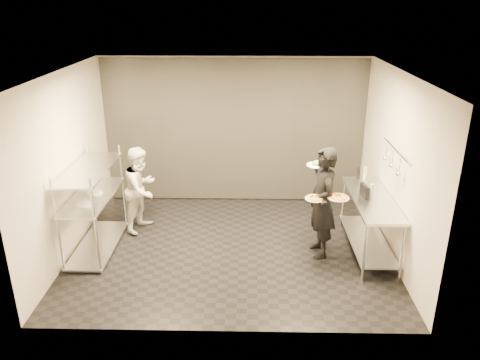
{
  "coord_description": "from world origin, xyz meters",
  "views": [
    {
      "loc": [
        0.29,
        -6.62,
        3.8
      ],
      "look_at": [
        0.14,
        0.24,
        1.1
      ],
      "focal_mm": 35.0,
      "sensor_mm": 36.0,
      "label": 1
    }
  ],
  "objects_px": {
    "pos_monitor": "(364,191)",
    "salad_plate": "(317,164)",
    "prep_counter": "(370,215)",
    "pass_rack": "(93,204)",
    "waiter": "(322,203)",
    "bottle_clear": "(365,173)",
    "bottle_dark": "(358,173)",
    "bottle_green": "(372,192)",
    "pizza_plate_far": "(338,197)",
    "chef": "(141,189)",
    "pizza_plate_near": "(315,198)"
  },
  "relations": [
    {
      "from": "waiter",
      "to": "salad_plate",
      "type": "distance_m",
      "value": 0.6
    },
    {
      "from": "pass_rack",
      "to": "salad_plate",
      "type": "relative_size",
      "value": 5.13
    },
    {
      "from": "pass_rack",
      "to": "pos_monitor",
      "type": "relative_size",
      "value": 5.97
    },
    {
      "from": "pass_rack",
      "to": "bottle_green",
      "type": "xyz_separation_m",
      "value": [
        4.3,
        -0.05,
        0.27
      ]
    },
    {
      "from": "pass_rack",
      "to": "salad_plate",
      "type": "height_order",
      "value": "pass_rack"
    },
    {
      "from": "pos_monitor",
      "to": "bottle_dark",
      "type": "xyz_separation_m",
      "value": [
        0.07,
        0.76,
        0.0
      ]
    },
    {
      "from": "bottle_dark",
      "to": "bottle_green",
      "type": "bearing_deg",
      "value": -88.39
    },
    {
      "from": "pizza_plate_near",
      "to": "bottle_green",
      "type": "height_order",
      "value": "bottle_green"
    },
    {
      "from": "pizza_plate_far",
      "to": "bottle_clear",
      "type": "relative_size",
      "value": 1.45
    },
    {
      "from": "pos_monitor",
      "to": "bottle_green",
      "type": "bearing_deg",
      "value": -51.78
    },
    {
      "from": "prep_counter",
      "to": "salad_plate",
      "type": "distance_m",
      "value": 1.16
    },
    {
      "from": "pizza_plate_near",
      "to": "prep_counter",
      "type": "bearing_deg",
      "value": 18.03
    },
    {
      "from": "waiter",
      "to": "salad_plate",
      "type": "relative_size",
      "value": 5.61
    },
    {
      "from": "chef",
      "to": "bottle_green",
      "type": "distance_m",
      "value": 3.79
    },
    {
      "from": "pass_rack",
      "to": "bottle_clear",
      "type": "relative_size",
      "value": 7.4
    },
    {
      "from": "pos_monitor",
      "to": "pizza_plate_far",
      "type": "bearing_deg",
      "value": -147.31
    },
    {
      "from": "pos_monitor",
      "to": "salad_plate",
      "type": "bearing_deg",
      "value": 160.32
    },
    {
      "from": "pos_monitor",
      "to": "bottle_clear",
      "type": "distance_m",
      "value": 0.79
    },
    {
      "from": "pizza_plate_near",
      "to": "chef",
      "type": "bearing_deg",
      "value": 160.47
    },
    {
      "from": "pass_rack",
      "to": "bottle_clear",
      "type": "height_order",
      "value": "pass_rack"
    },
    {
      "from": "pizza_plate_far",
      "to": "chef",
      "type": "bearing_deg",
      "value": 161.02
    },
    {
      "from": "salad_plate",
      "to": "bottle_clear",
      "type": "xyz_separation_m",
      "value": [
        0.92,
        0.62,
        -0.37
      ]
    },
    {
      "from": "pass_rack",
      "to": "salad_plate",
      "type": "xyz_separation_m",
      "value": [
        3.48,
        0.18,
        0.63
      ]
    },
    {
      "from": "pass_rack",
      "to": "pizza_plate_near",
      "type": "relative_size",
      "value": 5.51
    },
    {
      "from": "salad_plate",
      "to": "pizza_plate_near",
      "type": "bearing_deg",
      "value": -97.92
    },
    {
      "from": "pizza_plate_near",
      "to": "pizza_plate_far",
      "type": "bearing_deg",
      "value": -14.13
    },
    {
      "from": "prep_counter",
      "to": "pizza_plate_far",
      "type": "bearing_deg",
      "value": -147.47
    },
    {
      "from": "chef",
      "to": "pizza_plate_near",
      "type": "relative_size",
      "value": 5.09
    },
    {
      "from": "pizza_plate_near",
      "to": "bottle_dark",
      "type": "bearing_deg",
      "value": 51.68
    },
    {
      "from": "prep_counter",
      "to": "waiter",
      "type": "height_order",
      "value": "waiter"
    },
    {
      "from": "bottle_green",
      "to": "salad_plate",
      "type": "bearing_deg",
      "value": 164.26
    },
    {
      "from": "bottle_clear",
      "to": "pizza_plate_near",
      "type": "bearing_deg",
      "value": -131.83
    },
    {
      "from": "bottle_clear",
      "to": "chef",
      "type": "bearing_deg",
      "value": -178.44
    },
    {
      "from": "prep_counter",
      "to": "bottle_clear",
      "type": "relative_size",
      "value": 8.33
    },
    {
      "from": "pizza_plate_far",
      "to": "pos_monitor",
      "type": "distance_m",
      "value": 0.64
    },
    {
      "from": "bottle_clear",
      "to": "salad_plate",
      "type": "bearing_deg",
      "value": -146.02
    },
    {
      "from": "pizza_plate_far",
      "to": "salad_plate",
      "type": "xyz_separation_m",
      "value": [
        -0.26,
        0.56,
        0.3
      ]
    },
    {
      "from": "chef",
      "to": "bottle_dark",
      "type": "relative_size",
      "value": 7.43
    },
    {
      "from": "pizza_plate_far",
      "to": "pos_monitor",
      "type": "height_order",
      "value": "pizza_plate_far"
    },
    {
      "from": "pass_rack",
      "to": "bottle_clear",
      "type": "xyz_separation_m",
      "value": [
        4.39,
        0.8,
        0.26
      ]
    },
    {
      "from": "bottle_clear",
      "to": "bottle_dark",
      "type": "xyz_separation_m",
      "value": [
        -0.11,
        0.0,
        -0.01
      ]
    },
    {
      "from": "waiter",
      "to": "bottle_green",
      "type": "height_order",
      "value": "waiter"
    },
    {
      "from": "prep_counter",
      "to": "bottle_green",
      "type": "xyz_separation_m",
      "value": [
        -0.03,
        -0.05,
        0.42
      ]
    },
    {
      "from": "pass_rack",
      "to": "pizza_plate_far",
      "type": "relative_size",
      "value": 5.1
    },
    {
      "from": "bottle_clear",
      "to": "bottle_dark",
      "type": "height_order",
      "value": "bottle_clear"
    },
    {
      "from": "waiter",
      "to": "bottle_clear",
      "type": "distance_m",
      "value": 1.25
    },
    {
      "from": "salad_plate",
      "to": "bottle_dark",
      "type": "height_order",
      "value": "salad_plate"
    },
    {
      "from": "chef",
      "to": "pos_monitor",
      "type": "relative_size",
      "value": 5.52
    },
    {
      "from": "pass_rack",
      "to": "prep_counter",
      "type": "bearing_deg",
      "value": 0.03
    },
    {
      "from": "pizza_plate_far",
      "to": "pos_monitor",
      "type": "xyz_separation_m",
      "value": [
        0.48,
        0.42,
        -0.07
      ]
    }
  ]
}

